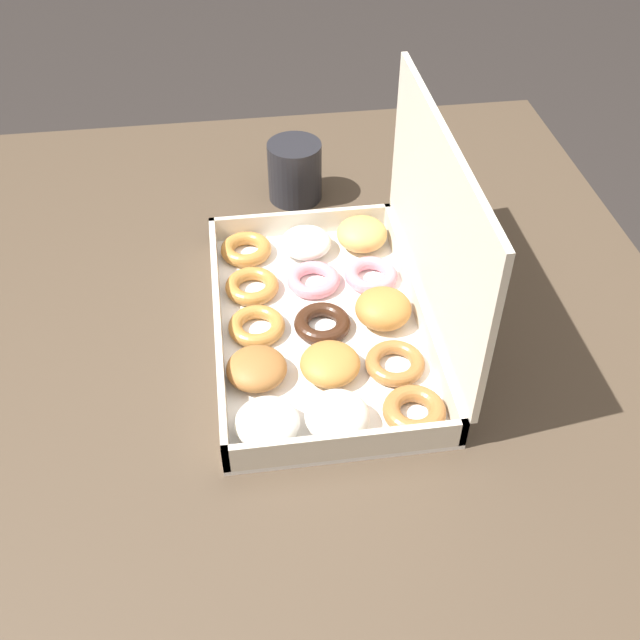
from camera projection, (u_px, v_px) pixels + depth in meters
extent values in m
cube|color=#4C3D2D|center=(311.00, 381.00, 0.91)|extent=(1.29, 1.00, 0.03)
cylinder|color=#4C3D2D|center=(62.00, 319.00, 1.56)|extent=(0.06, 0.06, 0.75)
cylinder|color=#4C3D2D|center=(479.00, 281.00, 1.66)|extent=(0.06, 0.06, 0.75)
cube|color=white|center=(320.00, 329.00, 0.95)|extent=(0.42, 0.26, 0.01)
cube|color=beige|center=(218.00, 326.00, 0.93)|extent=(0.42, 0.01, 0.04)
cube|color=beige|center=(419.00, 307.00, 0.95)|extent=(0.42, 0.01, 0.04)
cube|color=beige|center=(301.00, 223.00, 1.09)|extent=(0.01, 0.26, 0.04)
cube|color=beige|center=(346.00, 445.00, 0.79)|extent=(0.01, 0.26, 0.04)
cube|color=beige|center=(436.00, 222.00, 0.86)|extent=(0.42, 0.01, 0.23)
torus|color=#B77A38|center=(246.00, 249.00, 1.05)|extent=(0.07, 0.07, 0.02)
torus|color=#B77A38|center=(252.00, 286.00, 1.00)|extent=(0.07, 0.07, 0.02)
torus|color=#B77A38|center=(257.00, 326.00, 0.94)|extent=(0.07, 0.07, 0.02)
ellipsoid|color=#9E6633|center=(257.00, 368.00, 0.88)|extent=(0.07, 0.07, 0.03)
ellipsoid|color=white|center=(267.00, 423.00, 0.81)|extent=(0.07, 0.07, 0.04)
ellipsoid|color=white|center=(306.00, 242.00, 1.06)|extent=(0.07, 0.07, 0.03)
torus|color=pink|center=(313.00, 280.00, 1.01)|extent=(0.07, 0.07, 0.02)
torus|color=#381E11|center=(322.00, 323.00, 0.94)|extent=(0.07, 0.07, 0.02)
ellipsoid|color=#B77A38|center=(330.00, 364.00, 0.88)|extent=(0.07, 0.07, 0.03)
ellipsoid|color=white|center=(337.00, 416.00, 0.82)|extent=(0.07, 0.07, 0.04)
ellipsoid|color=tan|center=(362.00, 234.00, 1.06)|extent=(0.07, 0.07, 0.04)
torus|color=pink|center=(371.00, 275.00, 1.01)|extent=(0.07, 0.07, 0.02)
ellipsoid|color=#B77A38|center=(383.00, 309.00, 0.95)|extent=(0.07, 0.07, 0.04)
torus|color=#9E6633|center=(395.00, 363.00, 0.89)|extent=(0.07, 0.07, 0.02)
torus|color=#9E6633|center=(414.00, 411.00, 0.84)|extent=(0.07, 0.07, 0.02)
cylinder|color=#232328|center=(295.00, 171.00, 1.15)|extent=(0.08, 0.08, 0.09)
cylinder|color=black|center=(294.00, 147.00, 1.12)|extent=(0.07, 0.07, 0.01)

